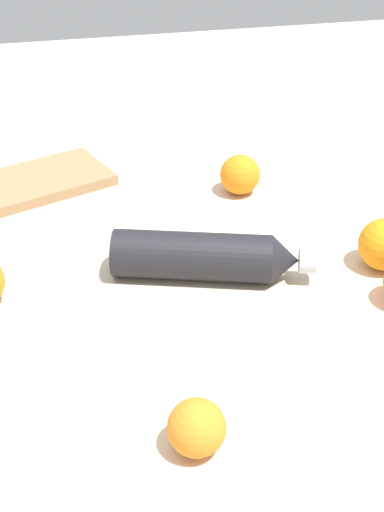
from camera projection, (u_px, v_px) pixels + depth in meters
ground_plane at (170, 272)px, 0.98m from camera, size 2.40×2.40×0.00m
water_bottle at (208, 257)px, 0.96m from camera, size 0.28×0.14×0.07m
orange_1 at (197, 428)px, 0.70m from camera, size 0.06×0.06×0.06m
orange_3 at (240, 175)px, 1.17m from camera, size 0.07×0.07×0.07m
cutting_board at (42, 181)px, 1.20m from camera, size 0.26×0.21×0.02m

